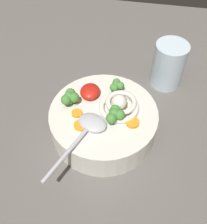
% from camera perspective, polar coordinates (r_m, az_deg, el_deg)
% --- Properties ---
extents(table_slab, '(1.23, 1.23, 0.03)m').
position_cam_1_polar(table_slab, '(0.60, -3.12, -6.86)').
color(table_slab, '#5B5651').
rests_on(table_slab, ground).
extents(soup_bowl, '(0.23, 0.23, 0.07)m').
position_cam_1_polar(soup_bowl, '(0.57, 0.00, -2.04)').
color(soup_bowl, silver).
rests_on(soup_bowl, table_slab).
extents(noodle_pile, '(0.09, 0.09, 0.04)m').
position_cam_1_polar(noodle_pile, '(0.55, 3.46, 1.60)').
color(noodle_pile, silver).
rests_on(noodle_pile, soup_bowl).
extents(soup_spoon, '(0.17, 0.10, 0.02)m').
position_cam_1_polar(soup_spoon, '(0.52, -3.24, -3.32)').
color(soup_spoon, '#B7B7BC').
rests_on(soup_spoon, soup_bowl).
extents(chili_sauce_dollop, '(0.05, 0.04, 0.02)m').
position_cam_1_polar(chili_sauce_dollop, '(0.57, -2.92, 4.43)').
color(chili_sauce_dollop, red).
rests_on(chili_sauce_dollop, soup_bowl).
extents(broccoli_floret_left, '(0.04, 0.04, 0.03)m').
position_cam_1_polar(broccoli_floret_left, '(0.55, -7.24, 3.23)').
color(broccoli_floret_left, '#7A9E60').
rests_on(broccoli_floret_left, soup_bowl).
extents(broccoli_floret_beside_chili, '(0.04, 0.04, 0.03)m').
position_cam_1_polar(broccoli_floret_beside_chili, '(0.52, 2.51, -0.43)').
color(broccoli_floret_beside_chili, '#7A9E60').
rests_on(broccoli_floret_beside_chili, soup_bowl).
extents(broccoli_floret_center, '(0.04, 0.03, 0.03)m').
position_cam_1_polar(broccoli_floret_center, '(0.58, 2.84, 5.77)').
color(broccoli_floret_center, '#7A9E60').
rests_on(broccoli_floret_center, soup_bowl).
extents(carrot_slice_far, '(0.03, 0.03, 0.01)m').
position_cam_1_polar(carrot_slice_far, '(0.53, 6.28, -2.28)').
color(carrot_slice_far, orange).
rests_on(carrot_slice_far, soup_bowl).
extents(carrot_slice_right, '(0.02, 0.02, 0.01)m').
position_cam_1_polar(carrot_slice_right, '(0.55, -5.76, -0.26)').
color(carrot_slice_right, orange).
rests_on(carrot_slice_right, soup_bowl).
extents(carrot_slice_near_spoon, '(0.03, 0.03, 0.00)m').
position_cam_1_polar(carrot_slice_near_spoon, '(0.53, -4.93, -2.84)').
color(carrot_slice_near_spoon, orange).
rests_on(carrot_slice_near_spoon, soup_bowl).
extents(drinking_glass, '(0.08, 0.08, 0.12)m').
position_cam_1_polar(drinking_glass, '(0.69, 13.78, 9.84)').
color(drinking_glass, silver).
rests_on(drinking_glass, table_slab).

